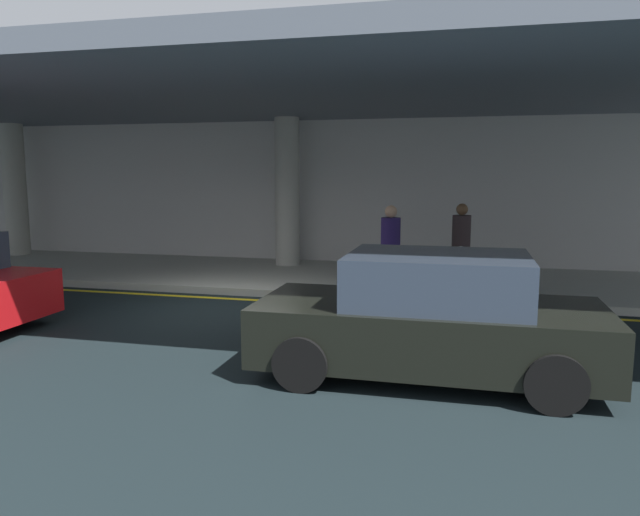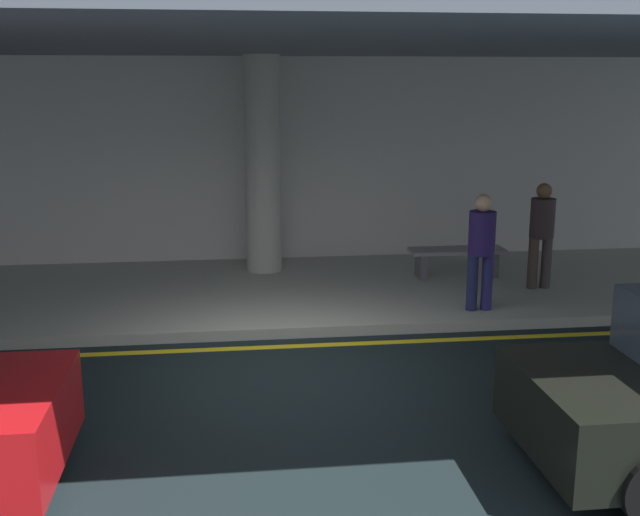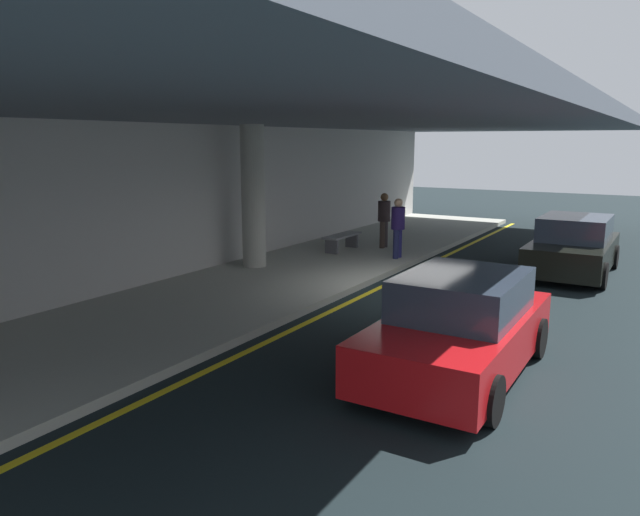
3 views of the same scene
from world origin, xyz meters
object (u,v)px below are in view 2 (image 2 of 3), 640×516
(traveler_with_luggage, at_px, (481,245))
(bench_metal, at_px, (457,256))
(support_column_center, at_px, (263,165))
(person_waiting_for_ride, at_px, (542,229))

(traveler_with_luggage, bearing_deg, bench_metal, -101.78)
(support_column_center, xyz_separation_m, bench_metal, (3.19, -0.87, -1.47))
(support_column_center, xyz_separation_m, person_waiting_for_ride, (4.27, -1.74, -0.86))
(person_waiting_for_ride, bearing_deg, traveler_with_luggage, 12.20)
(traveler_with_luggage, height_order, bench_metal, traveler_with_luggage)
(bench_metal, bearing_deg, support_column_center, 164.77)
(bench_metal, bearing_deg, person_waiting_for_ride, -38.74)
(person_waiting_for_ride, height_order, bench_metal, person_waiting_for_ride)
(support_column_center, bearing_deg, person_waiting_for_ride, -22.13)
(traveler_with_luggage, relative_size, person_waiting_for_ride, 1.00)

